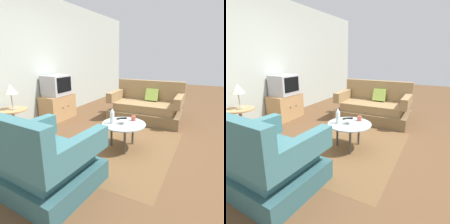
{
  "view_description": "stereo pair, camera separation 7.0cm",
  "coord_description": "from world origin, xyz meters",
  "views": [
    {
      "loc": [
        -2.75,
        -1.18,
        1.44
      ],
      "look_at": [
        -0.04,
        0.2,
        0.55
      ],
      "focal_mm": 30.96,
      "sensor_mm": 36.0,
      "label": 1
    },
    {
      "loc": [
        -2.71,
        -1.24,
        1.44
      ],
      "look_at": [
        -0.04,
        0.2,
        0.55
      ],
      "focal_mm": 30.96,
      "sensor_mm": 36.0,
      "label": 2
    }
  ],
  "objects": [
    {
      "name": "vase",
      "position": [
        -0.2,
        0.11,
        0.54
      ],
      "size": [
        0.07,
        0.07,
        0.25
      ],
      "color": "white",
      "rests_on": "coffee_table"
    },
    {
      "name": "tv_stand",
      "position": [
        0.58,
        1.93,
        0.28
      ],
      "size": [
        0.78,
        0.46,
        0.57
      ],
      "color": "tan",
      "rests_on": "ground"
    },
    {
      "name": "side_table",
      "position": [
        -0.72,
        1.74,
        0.41
      ],
      "size": [
        0.48,
        0.48,
        0.57
      ],
      "color": "tan",
      "rests_on": "ground"
    },
    {
      "name": "tv_remote_dark",
      "position": [
        0.06,
        0.06,
        0.43
      ],
      "size": [
        0.15,
        0.16,
        0.02
      ],
      "rotation": [
        0.0,
        0.0,
        2.28
      ],
      "color": "black",
      "rests_on": "coffee_table"
    },
    {
      "name": "couch",
      "position": [
        1.45,
        0.06,
        0.29
      ],
      "size": [
        0.91,
        1.6,
        0.88
      ],
      "rotation": [
        0.0,
        0.0,
        1.6
      ],
      "color": "brown",
      "rests_on": "ground"
    },
    {
      "name": "television",
      "position": [
        0.58,
        1.92,
        0.8
      ],
      "size": [
        0.57,
        0.45,
        0.45
      ],
      "color": "#B7B7BC",
      "rests_on": "tv_stand"
    },
    {
      "name": "area_rug",
      "position": [
        -0.12,
        -0.05,
        0.0
      ],
      "size": [
        2.09,
        1.56,
        0.0
      ],
      "primitive_type": "cube",
      "color": "brown",
      "rests_on": "ground"
    },
    {
      "name": "bowl",
      "position": [
        -0.15,
        -0.04,
        0.45
      ],
      "size": [
        0.13,
        0.13,
        0.05
      ],
      "color": "silver",
      "rests_on": "coffee_table"
    },
    {
      "name": "ground_plane",
      "position": [
        0.0,
        0.0,
        0.0
      ],
      "size": [
        16.0,
        16.0,
        0.0
      ],
      "primitive_type": "plane",
      "color": "brown"
    },
    {
      "name": "back_wall",
      "position": [
        0.0,
        2.25,
        1.35
      ],
      "size": [
        9.0,
        0.12,
        2.7
      ],
      "primitive_type": "cube",
      "color": "#B2BCB2",
      "rests_on": "ground"
    },
    {
      "name": "armchair",
      "position": [
        -1.42,
        0.3,
        0.31
      ],
      "size": [
        0.98,
        1.02,
        0.93
      ],
      "rotation": [
        0.0,
        0.0,
        -1.63
      ],
      "color": "#325C60",
      "rests_on": "ground"
    },
    {
      "name": "mug",
      "position": [
        0.08,
        -0.14,
        0.46
      ],
      "size": [
        0.11,
        0.07,
        0.08
      ],
      "color": "#B74C3D",
      "rests_on": "coffee_table"
    },
    {
      "name": "table_lamp",
      "position": [
        -0.71,
        1.73,
        0.9
      ],
      "size": [
        0.22,
        0.22,
        0.42
      ],
      "color": "#9E937A",
      "rests_on": "side_table"
    },
    {
      "name": "coffee_table",
      "position": [
        -0.12,
        -0.05,
        0.38
      ],
      "size": [
        0.68,
        0.68,
        0.42
      ],
      "color": "#B2C6C1",
      "rests_on": "ground"
    }
  ]
}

